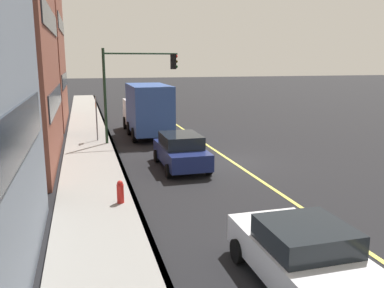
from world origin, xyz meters
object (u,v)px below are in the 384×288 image
object	(u,v)px
car_white	(303,255)
truck_blue	(147,109)
car_navy	(181,151)
street_sign_post	(96,115)
fire_hydrant	(120,194)
traffic_light_mast	(134,79)

from	to	relation	value
car_white	truck_blue	world-z (taller)	truck_blue
car_navy	street_sign_post	distance (m)	7.93
truck_blue	fire_hydrant	distance (m)	13.36
truck_blue	street_sign_post	distance (m)	3.66
car_white	street_sign_post	world-z (taller)	street_sign_post
car_navy	street_sign_post	size ratio (longest dim) A/B	1.50
street_sign_post	fire_hydrant	xyz separation A→B (m)	(-11.43, -0.30, -1.22)
car_navy	street_sign_post	bearing A→B (deg)	26.54
street_sign_post	car_navy	bearing A→B (deg)	-153.46
car_white	truck_blue	xyz separation A→B (m)	(18.98, 0.35, 1.01)
car_white	traffic_light_mast	size ratio (longest dim) A/B	0.74
fire_hydrant	truck_blue	bearing A→B (deg)	-13.18
traffic_light_mast	street_sign_post	size ratio (longest dim) A/B	1.97
street_sign_post	fire_hydrant	world-z (taller)	street_sign_post
truck_blue	traffic_light_mast	size ratio (longest dim) A/B	1.30
car_navy	car_white	bearing A→B (deg)	-179.08
street_sign_post	car_white	bearing A→B (deg)	-168.07
truck_blue	street_sign_post	world-z (taller)	truck_blue
truck_blue	street_sign_post	size ratio (longest dim) A/B	2.55
truck_blue	traffic_light_mast	bearing A→B (deg)	155.99
traffic_light_mast	street_sign_post	bearing A→B (deg)	64.64
car_navy	truck_blue	distance (m)	8.62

